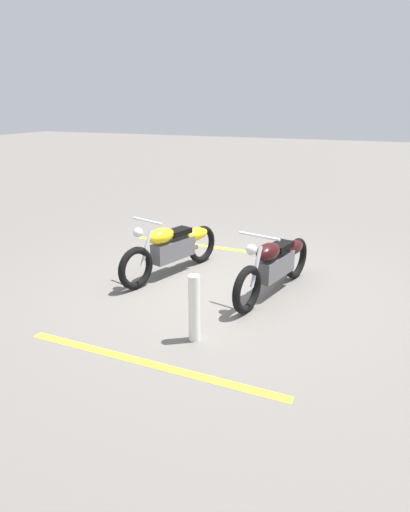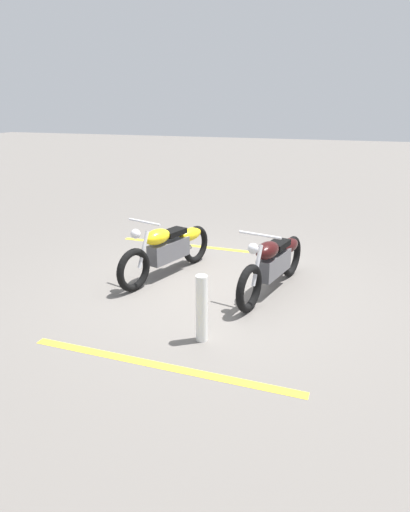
% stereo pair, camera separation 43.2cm
% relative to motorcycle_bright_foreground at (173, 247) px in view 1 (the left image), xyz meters
% --- Properties ---
extents(ground_plane, '(60.00, 60.00, 0.00)m').
position_rel_motorcycle_bright_foreground_xyz_m(ground_plane, '(0.27, 0.87, -0.46)').
color(ground_plane, '#66605B').
extents(motorcycle_bright_foreground, '(2.17, 0.82, 1.04)m').
position_rel_motorcycle_bright_foreground_xyz_m(motorcycle_bright_foreground, '(0.00, 0.00, 0.00)').
color(motorcycle_bright_foreground, black).
rests_on(motorcycle_bright_foreground, ground).
extents(motorcycle_dark_foreground, '(2.20, 0.73, 1.04)m').
position_rel_motorcycle_bright_foreground_xyz_m(motorcycle_dark_foreground, '(0.11, 1.76, 0.00)').
color(motorcycle_dark_foreground, black).
rests_on(motorcycle_dark_foreground, ground).
extents(bollard_post, '(0.14, 0.14, 0.83)m').
position_rel_motorcycle_bright_foreground_xyz_m(bollard_post, '(1.89, 1.22, -0.05)').
color(bollard_post, white).
rests_on(bollard_post, ground).
extents(parking_stripe_near, '(0.17, 3.20, 0.01)m').
position_rel_motorcycle_bright_foreground_xyz_m(parking_stripe_near, '(-1.58, -0.08, -0.46)').
color(parking_stripe_near, yellow).
rests_on(parking_stripe_near, ground).
extents(parking_stripe_mid, '(0.17, 3.20, 0.01)m').
position_rel_motorcycle_bright_foreground_xyz_m(parking_stripe_mid, '(2.57, 0.98, -0.46)').
color(parking_stripe_mid, yellow).
rests_on(parking_stripe_mid, ground).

